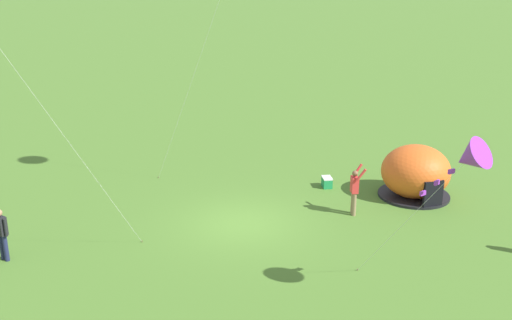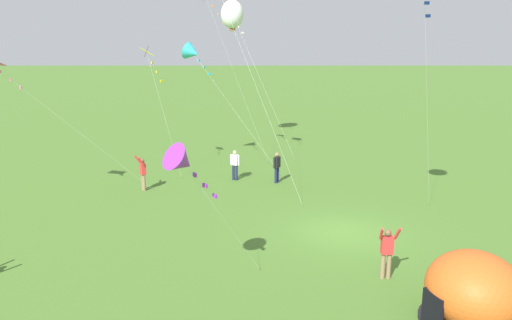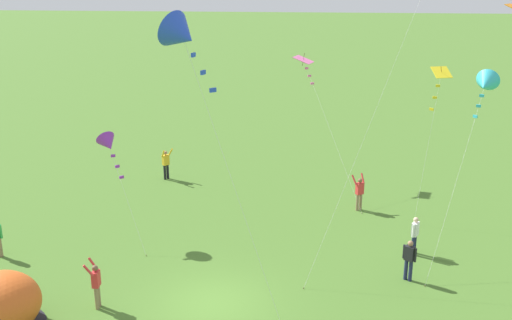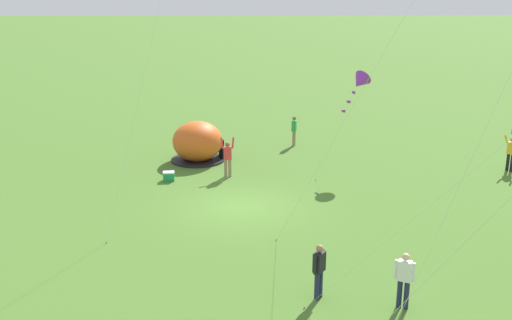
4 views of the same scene
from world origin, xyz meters
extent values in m
plane|color=#477028|center=(0.00, 0.00, 0.00)|extent=(300.00, 300.00, 0.00)
ellipsoid|color=#D8591E|center=(-6.84, -2.37, 1.05)|extent=(2.70, 2.60, 2.10)
cylinder|color=black|center=(-6.84, -2.37, 0.05)|extent=(2.81, 2.81, 0.10)
cube|color=black|center=(-7.19, -1.14, 0.55)|extent=(0.80, 0.34, 1.10)
cube|color=#1E8C4C|center=(-3.52, -3.45, 0.19)|extent=(0.41, 0.55, 0.38)
cube|color=white|center=(-3.52, -3.45, 0.41)|extent=(0.42, 0.56, 0.06)
cylinder|color=#8C7251|center=(-4.09, -0.78, 0.44)|extent=(0.15, 0.15, 0.88)
cylinder|color=#8C7251|center=(-4.10, -0.58, 0.44)|extent=(0.15, 0.15, 0.88)
cube|color=red|center=(-4.10, -0.68, 1.18)|extent=(0.26, 0.39, 0.60)
sphere|color=brown|center=(-4.10, -0.68, 1.61)|extent=(0.22, 0.22, 0.22)
cylinder|color=red|center=(-4.23, -0.95, 1.64)|extent=(0.39, 0.17, 0.50)
cylinder|color=red|center=(-4.26, -0.42, 1.64)|extent=(0.39, 0.13, 0.50)
cylinder|color=#8C7251|center=(-9.86, 2.91, 0.44)|extent=(0.15, 0.15, 0.88)
cylinder|color=#8C7251|center=(-9.67, 2.86, 0.44)|extent=(0.15, 0.15, 0.88)
cube|color=green|center=(-9.76, 2.89, 1.18)|extent=(0.43, 0.32, 0.60)
sphere|color=brown|center=(-9.76, 2.89, 1.61)|extent=(0.22, 0.22, 0.22)
cylinder|color=green|center=(-10.01, 2.95, 1.18)|extent=(0.09, 0.09, 0.58)
cylinder|color=green|center=(-9.52, 2.83, 1.18)|extent=(0.09, 0.09, 0.58)
cylinder|color=#1E2347|center=(7.59, 2.40, 0.44)|extent=(0.15, 0.15, 0.88)
cylinder|color=#1E2347|center=(7.43, 2.51, 0.44)|extent=(0.15, 0.15, 0.88)
cube|color=black|center=(7.51, 2.45, 1.18)|extent=(0.45, 0.42, 0.60)
sphere|color=#9E7051|center=(7.51, 2.45, 1.61)|extent=(0.22, 0.22, 0.22)
cylinder|color=black|center=(7.71, 2.31, 1.18)|extent=(0.09, 0.09, 0.58)
cylinder|color=black|center=(7.30, 2.60, 1.18)|extent=(0.09, 0.09, 0.58)
cylinder|color=#1E2347|center=(8.04, 4.73, 0.44)|extent=(0.15, 0.15, 0.88)
cylinder|color=#1E2347|center=(8.13, 4.91, 0.44)|extent=(0.15, 0.15, 0.88)
cube|color=white|center=(8.08, 4.82, 1.18)|extent=(0.38, 0.45, 0.60)
sphere|color=beige|center=(8.08, 4.82, 1.61)|extent=(0.22, 0.22, 0.22)
cylinder|color=white|center=(7.97, 4.59, 1.18)|extent=(0.09, 0.09, 0.58)
cylinder|color=white|center=(8.20, 5.04, 1.18)|extent=(0.09, 0.09, 0.58)
cylinder|color=black|center=(-4.85, 13.35, 0.44)|extent=(0.15, 0.15, 0.88)
cylinder|color=black|center=(-4.98, 13.20, 0.44)|extent=(0.15, 0.15, 0.88)
cube|color=gold|center=(-4.92, 13.28, 1.18)|extent=(0.43, 0.44, 0.60)
cylinder|color=gold|center=(-4.98, 12.98, 1.64)|extent=(0.31, 0.35, 0.50)
cylinder|color=silver|center=(5.81, 3.84, 6.07)|extent=(4.86, 4.95, 12.15)
cylinder|color=brown|center=(3.38, 1.37, 0.03)|extent=(0.03, 0.03, 0.06)
cylinder|color=silver|center=(15.36, 3.15, 4.80)|extent=(4.87, 4.32, 9.61)
cylinder|color=silver|center=(11.98, 4.72, 5.17)|extent=(0.71, 3.84, 10.33)
cylinder|color=silver|center=(9.57, 4.69, 3.53)|extent=(2.92, 5.42, 7.06)
cylinder|color=brown|center=(8.11, 1.99, 0.03)|extent=(0.03, 0.03, 0.06)
cylinder|color=silver|center=(-4.51, 4.61, 2.18)|extent=(2.13, 2.25, 4.37)
cylinder|color=brown|center=(-3.45, 3.49, 0.03)|extent=(0.03, 0.03, 0.06)
cone|color=purple|center=(-5.57, 5.74, 4.37)|extent=(1.36, 1.36, 1.10)
cube|color=purple|center=(-5.27, 5.42, 3.89)|extent=(0.21, 0.14, 0.12)
cube|color=purple|center=(-5.02, 5.16, 3.49)|extent=(0.19, 0.18, 0.12)
cube|color=purple|center=(-4.77, 4.89, 3.09)|extent=(0.20, 0.16, 0.12)
cylinder|color=silver|center=(1.69, -3.62, 5.06)|extent=(3.79, 2.29, 10.12)
cylinder|color=brown|center=(3.58, -4.76, 0.03)|extent=(0.03, 0.03, 0.06)
camera|label=1|loc=(0.15, 19.53, 9.07)|focal=42.00mm
camera|label=2|loc=(-19.35, 3.64, 7.68)|focal=35.00mm
camera|label=3|loc=(3.51, -19.29, 11.93)|focal=42.00mm
camera|label=4|loc=(23.39, 0.50, 9.02)|focal=42.00mm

